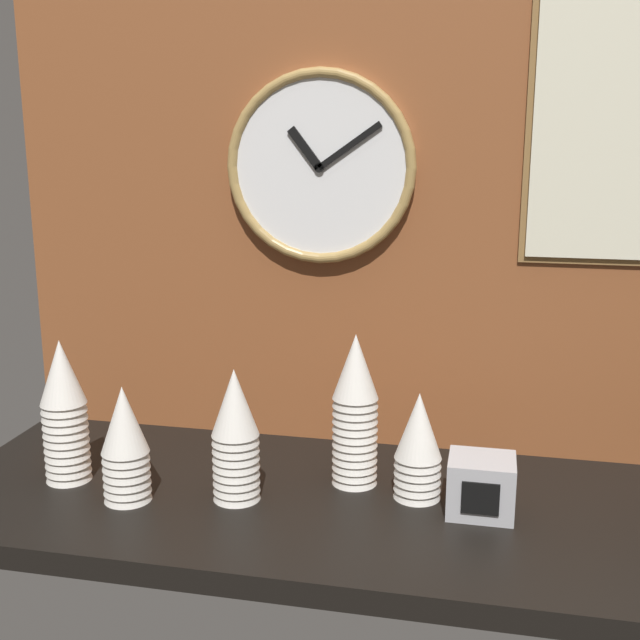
% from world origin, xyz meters
% --- Properties ---
extents(ground_plane, '(1.60, 0.56, 0.04)m').
position_xyz_m(ground_plane, '(0.00, 0.00, -0.02)').
color(ground_plane, black).
extents(wall_tiled_back, '(1.60, 0.03, 1.05)m').
position_xyz_m(wall_tiled_back, '(0.00, 0.27, 0.53)').
color(wall_tiled_back, brown).
rests_on(wall_tiled_back, ground_plane).
extents(cup_stack_left, '(0.08, 0.08, 0.20)m').
position_xyz_m(cup_stack_left, '(-0.45, -0.09, 0.10)').
color(cup_stack_left, white).
rests_on(cup_stack_left, ground_plane).
extents(cup_stack_far_left, '(0.08, 0.08, 0.26)m').
position_xyz_m(cup_stack_far_left, '(-0.59, -0.04, 0.13)').
color(cup_stack_far_left, white).
rests_on(cup_stack_far_left, ground_plane).
extents(cup_stack_center_right, '(0.08, 0.08, 0.19)m').
position_xyz_m(cup_stack_center_right, '(0.04, 0.02, 0.09)').
color(cup_stack_center_right, white).
rests_on(cup_stack_center_right, ground_plane).
extents(cup_stack_center_left, '(0.08, 0.08, 0.23)m').
position_xyz_m(cup_stack_center_left, '(-0.27, -0.05, 0.12)').
color(cup_stack_center_left, white).
rests_on(cup_stack_center_left, ground_plane).
extents(cup_stack_center, '(0.08, 0.08, 0.28)m').
position_xyz_m(cup_stack_center, '(-0.08, 0.06, 0.14)').
color(cup_stack_center, white).
rests_on(cup_stack_center, ground_plane).
extents(wall_clock, '(0.36, 0.03, 0.36)m').
position_xyz_m(wall_clock, '(-0.18, 0.23, 0.55)').
color(wall_clock, white).
extents(menu_board, '(0.36, 0.01, 0.51)m').
position_xyz_m(menu_board, '(0.37, 0.24, 0.64)').
color(menu_board, olive).
extents(napkin_dispenser, '(0.11, 0.10, 0.10)m').
position_xyz_m(napkin_dispenser, '(0.15, -0.01, 0.05)').
color(napkin_dispenser, '#B7B7BC').
rests_on(napkin_dispenser, ground_plane).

